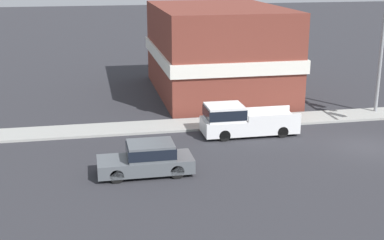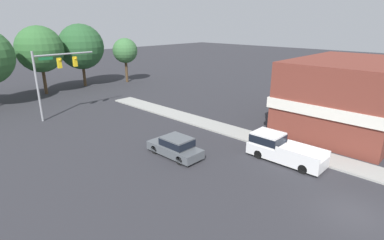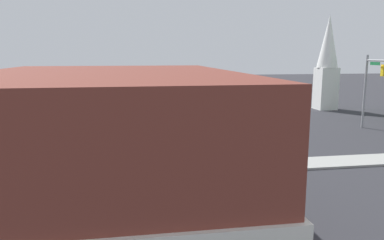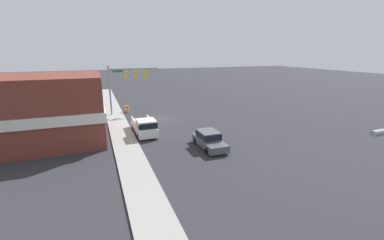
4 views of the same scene
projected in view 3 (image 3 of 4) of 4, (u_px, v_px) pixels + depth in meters
ground_plane at (51, 153)px, 27.38m from camera, size 200.00×200.00×0.00m
sidewalk_curb at (31, 177)px, 21.83m from camera, size 2.40×60.00×0.14m
far_signal_assembly at (379, 77)px, 34.23m from camera, size 6.39×0.49×7.09m
car_lead at (210, 133)px, 30.70m from camera, size 1.84×4.52×1.56m
pickup_truck_parked at (137, 149)px, 24.99m from camera, size 1.96×5.56×1.87m
corner_brick_building at (110, 160)px, 14.00m from camera, size 13.56×9.34×6.55m
church_steeple at (327, 61)px, 48.19m from camera, size 2.66×2.66×12.09m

